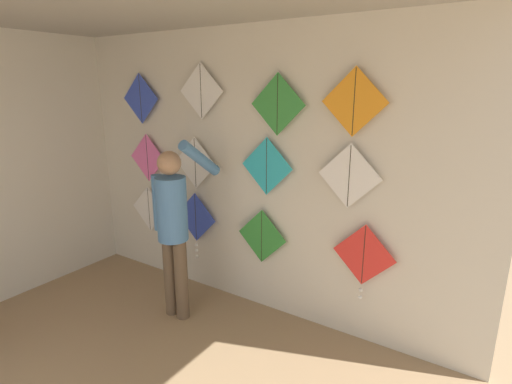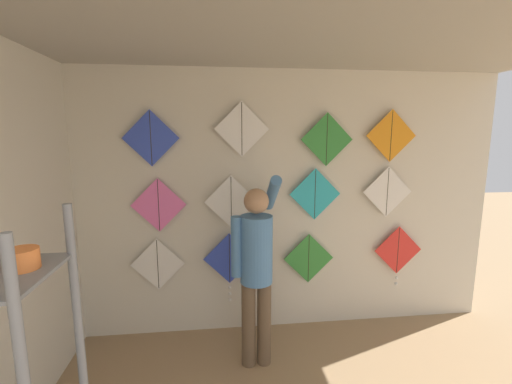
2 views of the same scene
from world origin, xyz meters
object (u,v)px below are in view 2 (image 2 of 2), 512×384
kite_0 (158,264)px  kite_1 (230,262)px  kite_4 (159,205)px  kite_7 (387,192)px  kite_3 (398,252)px  kite_8 (151,138)px  shopkeeper (256,262)px  kite_10 (327,140)px  kite_2 (309,258)px  kite_6 (315,194)px  kite_5 (231,202)px  kite_11 (391,136)px  kite_9 (242,129)px

kite_0 → kite_1: (0.75, -0.00, -0.01)m
kite_4 → kite_7: (2.44, 0.00, 0.09)m
kite_1 → kite_7: 1.87m
kite_3 → kite_7: size_ratio=1.25×
kite_0 → kite_8: (-0.01, 0.00, 1.30)m
shopkeeper → kite_0: size_ratio=3.23×
kite_1 → kite_10: bearing=0.1°
kite_1 → kite_2: kite_1 is taller
kite_4 → kite_6: 1.63m
kite_1 → kite_7: bearing=0.0°
kite_0 → kite_4: bearing=0.0°
kite_5 → kite_8: (-0.78, 0.00, 0.65)m
kite_4 → kite_6: (1.63, 0.00, 0.08)m
shopkeeper → kite_11: bearing=19.0°
kite_0 → kite_11: bearing=0.0°
kite_9 → kite_5: bearing=180.0°
kite_11 → shopkeeper: bearing=-159.6°
kite_3 → kite_5: 1.97m
kite_9 → kite_1: bearing=-179.6°
kite_9 → kite_4: bearing=180.0°
kite_8 → kite_11: kite_11 is taller
kite_2 → kite_4: bearing=180.0°
kite_1 → kite_5: bearing=2.2°
kite_2 → shopkeeper: bearing=-139.0°
kite_11 → kite_8: bearing=180.0°
kite_7 → kite_11: size_ratio=1.00×
kite_11 → kite_1: bearing=-180.0°
kite_3 → kite_7: (-0.17, 0.00, 0.70)m
kite_8 → kite_9: kite_9 is taller
kite_0 → kite_3: size_ratio=0.80×
kite_0 → kite_1: 0.75m
kite_4 → kite_6: bearing=0.0°
kite_0 → kite_5: size_ratio=1.00×
kite_9 → kite_10: size_ratio=1.00×
kite_5 → kite_10: 1.19m
kite_6 → kite_8: 1.77m
kite_11 → kite_2: bearing=180.0°
kite_2 → kite_9: size_ratio=1.00×
kite_3 → kite_4: size_ratio=1.25×
kite_1 → kite_11: kite_11 is taller
kite_5 → kite_11: 1.83m
kite_6 → kite_11: 1.02m
kite_0 → kite_4: (0.04, 0.00, 0.63)m
shopkeeper → kite_6: (0.70, 0.56, 0.51)m
kite_3 → kite_4: bearing=180.0°
kite_4 → kite_9: size_ratio=1.00×
kite_8 → kite_9: size_ratio=1.00×
kite_0 → kite_10: size_ratio=1.00×
shopkeeper → kite_0: bearing=148.6°
shopkeeper → kite_4: (-0.93, 0.56, 0.43)m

